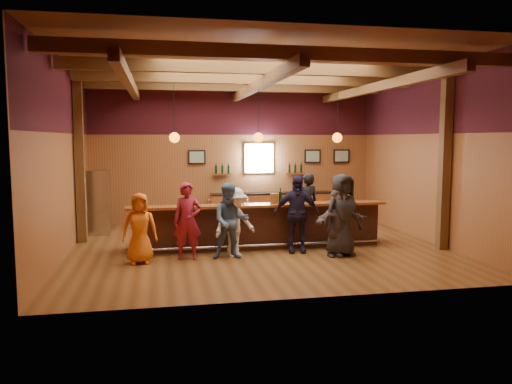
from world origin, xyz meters
The scene contains 27 objects.
room centered at (0.00, 0.06, 3.21)m, with size 9.04×9.00×4.52m.
bar_counter centered at (0.02, 0.15, 0.52)m, with size 6.30×1.07×1.11m.
back_bar_cabinet centered at (1.20, 3.72, 0.48)m, with size 4.00×0.52×0.95m.
window centered at (0.80, 3.95, 2.05)m, with size 0.95×0.09×0.95m.
framed_pictures centered at (1.67, 3.94, 2.10)m, with size 5.35×0.05×0.45m.
wine_shelves centered at (0.80, 3.88, 1.62)m, with size 3.00×0.18×0.30m.
pendant_lights centered at (0.00, 0.00, 2.71)m, with size 4.24×0.24×1.37m.
stainless_fridge centered at (-4.10, 2.60, 0.90)m, with size 0.70×0.70×1.80m, color silver.
customer_orange centered at (-2.80, -1.03, 0.76)m, with size 0.75×0.49×1.53m, color orange.
customer_redvest centered at (-1.77, -0.85, 0.86)m, with size 0.63×0.41×1.72m, color maroon.
customer_denim centered at (-0.82, -0.97, 0.85)m, with size 0.82×0.64×1.70m, color #486A90.
customer_white centered at (-0.70, -0.79, 0.79)m, with size 1.02×0.58×1.57m, color white.
customer_navy centered at (0.79, -0.65, 0.92)m, with size 1.07×0.45×1.83m, color #1D1932.
customer_brown centered at (1.64, -1.18, 0.78)m, with size 1.45×0.46×1.56m, color #584846.
customer_dark centered at (1.73, -1.16, 0.94)m, with size 0.92×0.60×1.89m, color black.
bartender centered at (1.57, 1.09, 0.87)m, with size 0.64×0.42×1.75m, color black.
ice_bucket centered at (0.39, -0.09, 1.23)m, with size 0.22×0.22×0.24m, color brown.
bottle_a centered at (0.54, -0.06, 1.25)m, with size 0.08×0.08×0.37m.
bottle_b centered at (1.09, -0.02, 1.23)m, with size 0.07×0.07×0.32m.
glass_a centered at (-2.79, -0.19, 1.23)m, with size 0.08×0.08×0.17m.
glass_b centered at (-1.82, -0.24, 1.23)m, with size 0.08×0.08×0.17m.
glass_c centered at (-1.57, -0.18, 1.24)m, with size 0.08×0.08×0.18m.
glass_d centered at (-1.23, -0.21, 1.23)m, with size 0.07×0.07×0.16m.
glass_e centered at (-0.30, -0.21, 1.23)m, with size 0.07×0.07×0.17m.
glass_f centered at (0.82, -0.21, 1.23)m, with size 0.08×0.08×0.17m.
glass_g centered at (1.19, -0.22, 1.25)m, with size 0.09×0.09×0.19m.
glass_h centered at (2.05, -0.20, 1.22)m, with size 0.07×0.07×0.16m.
Camera 1 is at (-2.34, -11.85, 2.67)m, focal length 35.00 mm.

